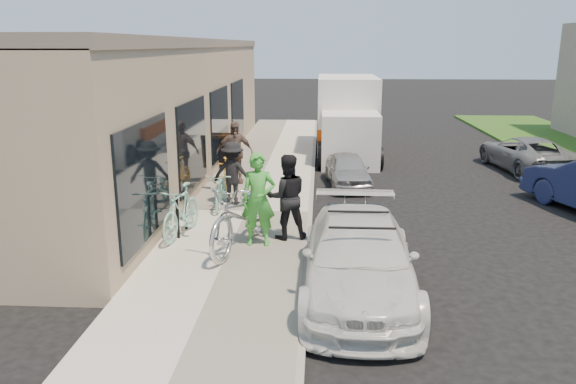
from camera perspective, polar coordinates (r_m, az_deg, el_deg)
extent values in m
plane|color=black|center=(10.76, 4.35, -7.42)|extent=(120.00, 120.00, 0.00)
cube|color=beige|center=(13.68, -4.27, -2.20)|extent=(3.00, 34.00, 0.15)
cube|color=gray|center=(13.57, 2.24, -2.36)|extent=(0.12, 34.00, 0.13)
cube|color=tan|center=(18.77, -12.36, 8.13)|extent=(3.50, 20.00, 4.00)
cube|color=#736456|center=(18.65, -12.72, 14.55)|extent=(3.60, 20.00, 0.25)
cube|color=black|center=(10.76, -14.34, 1.11)|extent=(0.06, 3.00, 2.20)
cube|color=black|center=(14.55, -9.68, 4.83)|extent=(0.06, 3.00, 2.20)
cube|color=black|center=(18.42, -6.94, 6.99)|extent=(0.06, 3.00, 2.20)
cube|color=black|center=(22.34, -5.14, 8.39)|extent=(0.06, 3.00, 2.20)
cylinder|color=black|center=(11.82, -11.14, -2.60)|extent=(0.06, 0.06, 0.87)
cylinder|color=black|center=(12.35, -10.36, -1.80)|extent=(0.06, 0.06, 0.87)
cylinder|color=black|center=(11.97, -10.84, -0.19)|extent=(0.09, 0.58, 0.06)
cube|color=black|center=(18.19, -6.18, 4.07)|extent=(0.69, 0.33, 1.10)
cube|color=black|center=(18.58, -6.08, 4.30)|extent=(0.69, 0.33, 1.10)
cube|color=black|center=(18.14, -6.20, 4.22)|extent=(0.55, 0.22, 0.79)
imported|color=silver|center=(9.38, 7.18, -6.65)|extent=(1.93, 4.52, 1.30)
cylinder|color=black|center=(8.69, 7.53, -3.71)|extent=(1.03, 0.04, 0.04)
cylinder|color=black|center=(9.52, 7.16, -2.06)|extent=(1.03, 0.04, 0.04)
imported|color=#96979B|center=(16.58, 6.08, 2.24)|extent=(1.43, 2.95, 0.97)
cube|color=silver|center=(19.21, 6.31, 5.25)|extent=(1.92, 1.92, 1.82)
cube|color=black|center=(19.15, 6.34, 6.38)|extent=(1.77, 0.06, 0.86)
cube|color=silver|center=(21.98, 5.98, 7.96)|extent=(2.21, 4.03, 2.78)
cube|color=#C2450B|center=(22.06, 5.94, 6.36)|extent=(2.23, 4.05, 0.53)
cylinder|color=black|center=(18.81, 3.41, 3.47)|extent=(0.24, 0.77, 0.77)
cylinder|color=black|center=(18.91, 9.24, 3.37)|extent=(0.24, 0.77, 0.77)
cylinder|color=black|center=(19.84, 3.41, 4.07)|extent=(0.24, 0.77, 0.77)
cylinder|color=black|center=(19.94, 8.94, 3.97)|extent=(0.24, 0.77, 0.77)
cylinder|color=black|center=(23.44, 3.41, 5.72)|extent=(0.24, 0.77, 0.77)
cylinder|color=black|center=(23.52, 8.11, 5.63)|extent=(0.24, 0.77, 0.77)
imported|color=slate|center=(20.22, 22.96, 3.64)|extent=(2.39, 4.27, 1.13)
imported|color=silver|center=(11.01, -4.72, -2.23)|extent=(1.61, 2.81, 1.40)
imported|color=green|center=(11.11, -3.02, -0.76)|extent=(0.70, 0.47, 1.87)
imported|color=black|center=(11.48, -0.14, -0.49)|extent=(0.98, 0.84, 1.77)
imported|color=#86C9B7|center=(11.91, -10.79, -1.91)|extent=(0.82, 1.87, 1.08)
imported|color=#86C9B7|center=(13.93, -6.82, 0.28)|extent=(0.69, 1.73, 0.89)
imported|color=gold|center=(15.44, -6.32, 1.74)|extent=(0.72, 1.56, 0.90)
imported|color=black|center=(14.09, -5.65, 1.92)|extent=(1.09, 0.72, 1.58)
imported|color=brown|center=(16.26, -5.45, 4.04)|extent=(1.13, 0.69, 1.80)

